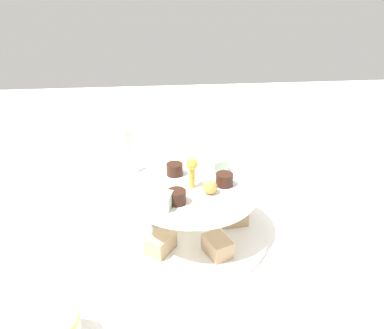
{
  "coord_description": "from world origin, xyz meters",
  "views": [
    {
      "loc": [
        0.06,
        0.51,
        0.39
      ],
      "look_at": [
        0.0,
        0.0,
        0.14
      ],
      "focal_mm": 32.39,
      "sensor_mm": 36.0,
      "label": 1
    }
  ],
  "objects": [
    {
      "name": "butter_knife_left",
      "position": [
        -0.25,
        -0.2,
        0.0
      ],
      "size": [
        0.1,
        0.15,
        0.0
      ],
      "primitive_type": "cube",
      "rotation": [
        0.0,
        0.0,
        5.26
      ],
      "color": "silver",
      "rests_on": "ground_plane"
    },
    {
      "name": "butter_knife_right",
      "position": [
        0.32,
        0.01,
        0.0
      ],
      "size": [
        0.02,
        0.17,
        0.0
      ],
      "primitive_type": "cube",
      "rotation": [
        0.0,
        0.0,
        7.9
      ],
      "color": "silver",
      "rests_on": "ground_plane"
    },
    {
      "name": "ground_plane",
      "position": [
        0.0,
        0.0,
        0.0
      ],
      "size": [
        2.4,
        2.4,
        0.0
      ],
      "primitive_type": "plane",
      "color": "white"
    },
    {
      "name": "tiered_serving_stand",
      "position": [
        0.0,
        -0.0,
        0.04
      ],
      "size": [
        0.27,
        0.27,
        0.15
      ],
      "color": "white",
      "rests_on": "ground_plane"
    },
    {
      "name": "water_glass_tall_right",
      "position": [
        0.13,
        -0.23,
        0.07
      ],
      "size": [
        0.07,
        0.07,
        0.14
      ],
      "primitive_type": "cylinder",
      "color": "silver",
      "rests_on": "ground_plane"
    }
  ]
}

